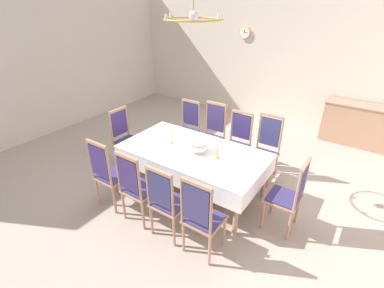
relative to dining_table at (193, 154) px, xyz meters
The scene contains 25 objects.
ground 0.74m from the dining_table, 90.00° to the left, with size 8.16×6.99×0.04m, color #AF9E92.
back_wall 3.85m from the dining_table, 90.00° to the left, with size 8.16×0.08×3.32m, color beige.
left_wall 4.24m from the dining_table, behind, with size 0.08×6.99×3.32m, color beige.
dining_table is the anchor object (origin of this frame).
tablecloth 0.01m from the dining_table, 90.00° to the right, with size 2.26×1.22×0.29m.
chair_south_a 1.31m from the dining_table, 129.33° to the right, with size 0.44×0.42×1.14m.
chair_north_a 1.31m from the dining_table, 129.39° to the left, with size 0.44×0.42×1.10m.
chair_south_b 1.04m from the dining_table, 104.08° to the right, with size 0.44×0.42×1.13m.
chair_north_b 1.04m from the dining_table, 104.05° to the left, with size 0.44×0.42×1.17m.
chair_south_c 1.05m from the dining_table, 74.45° to the right, with size 0.44×0.42×1.10m.
chair_north_c 1.05m from the dining_table, 74.45° to the left, with size 0.44×0.42×1.11m.
chair_south_d 1.29m from the dining_table, 51.35° to the right, with size 0.44×0.42×1.14m.
chair_north_d 1.29m from the dining_table, 51.40° to the left, with size 0.44×0.42×1.17m.
chair_head_west 1.53m from the dining_table, behind, with size 0.42×0.44×1.11m.
chair_head_east 1.53m from the dining_table, ahead, with size 0.42×0.44×1.11m.
soup_tureen 0.21m from the dining_table, ahead, with size 0.32×0.32×0.25m.
candlestick_west 0.48m from the dining_table, behind, with size 0.07×0.07×0.34m.
candlestick_east 0.48m from the dining_table, ahead, with size 0.07×0.07×0.34m.
bowl_near_left 0.50m from the dining_table, 115.29° to the left, with size 0.15×0.15×0.03m.
bowl_near_right 1.02m from the dining_table, 154.29° to the left, with size 0.17×0.17×0.03m.
spoon_primary 0.57m from the dining_table, 123.97° to the left, with size 0.03×0.18×0.01m.
spoon_secondary 1.14m from the dining_table, 155.73° to the left, with size 0.04×0.18×0.01m.
sideboard 3.95m from the dining_table, 60.05° to the left, with size 1.44×0.48×0.90m.
mounted_clock 4.04m from the dining_table, 104.57° to the left, with size 0.29×0.06×0.29m.
chandelier 1.95m from the dining_table, 89.56° to the left, with size 0.77×0.75×0.66m.
Camera 1 is at (2.14, -3.35, 2.86)m, focal length 26.14 mm.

